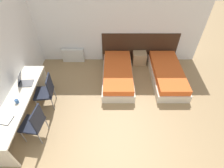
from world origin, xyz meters
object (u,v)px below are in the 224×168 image
Objects in this scene: nightstand at (140,58)px; chair_near_laptop at (47,90)px; bed_near_window at (118,74)px; laptop at (25,82)px; bed_near_door at (167,74)px; chair_near_notebook at (35,122)px.

chair_near_laptop is at bearing -144.94° from nightstand.
bed_near_window is 4.46× the size of nightstand.
laptop reaches higher than nightstand.
nightstand is at bearing 132.84° from bed_near_door.
bed_near_door is (1.52, 0.00, 0.00)m from bed_near_window.
bed_near_door is 3.54m from chair_near_laptop.
nightstand is at bearing 54.35° from chair_near_notebook.
laptop is (-3.08, -1.81, 0.61)m from nightstand.
bed_near_door is 2.04× the size of chair_near_notebook.
nightstand is at bearing 29.67° from chair_near_laptop.
bed_near_window is at bearing 23.30° from chair_near_laptop.
chair_near_laptop is (-1.85, -1.01, 0.33)m from bed_near_window.
bed_near_window is at bearing -132.84° from nightstand.
laptop is (-2.32, -0.99, 0.62)m from bed_near_window.
laptop is at bearing 123.30° from chair_near_notebook.
laptop reaches higher than chair_near_laptop.
chair_near_laptop reaches higher than bed_near_door.
chair_near_notebook is (-3.37, -1.96, 0.33)m from bed_near_door.
chair_near_laptop is (-2.61, -1.83, 0.32)m from nightstand.
chair_near_notebook is at bearing -68.52° from laptop.
bed_near_window is 2.60m from laptop.
bed_near_door is at bearing 37.75° from chair_near_notebook.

